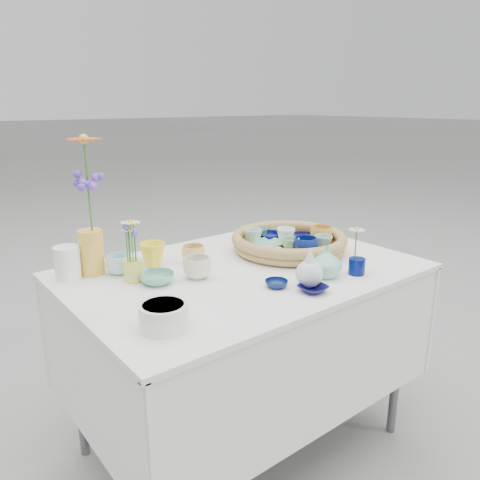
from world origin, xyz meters
TOP-DOWN VIEW (x-y plane):
  - ground at (0.00, 0.00)m, footprint 80.00×80.00m
  - display_table at (0.00, 0.00)m, footprint 1.26×0.86m
  - wicker_tray at (0.28, 0.05)m, footprint 0.47×0.47m
  - tray_ceramic_0 at (0.28, 0.16)m, footprint 0.14×0.14m
  - tray_ceramic_1 at (0.38, 0.08)m, footprint 0.12×0.12m
  - tray_ceramic_2 at (0.42, 0.00)m, footprint 0.10×0.10m
  - tray_ceramic_3 at (0.30, 0.02)m, footprint 0.17×0.17m
  - tray_ceramic_4 at (0.22, -0.02)m, footprint 0.09×0.09m
  - tray_ceramic_5 at (0.20, 0.08)m, footprint 0.13×0.13m
  - tray_ceramic_6 at (0.18, 0.15)m, footprint 0.10×0.10m
  - tray_ceramic_7 at (0.29, 0.08)m, footprint 0.10×0.10m
  - tray_ceramic_8 at (0.38, 0.20)m, footprint 0.13×0.13m
  - tray_ceramic_9 at (0.25, -0.08)m, footprint 0.12×0.12m
  - tray_ceramic_10 at (0.14, 0.00)m, footprint 0.10×0.10m
  - tray_ceramic_11 at (0.34, -0.08)m, footprint 0.08×0.08m
  - tray_ceramic_12 at (0.26, 0.20)m, footprint 0.07×0.07m
  - loose_ceramic_0 at (-0.25, 0.23)m, footprint 0.12×0.12m
  - loose_ceramic_1 at (-0.11, 0.17)m, footprint 0.09×0.09m
  - loose_ceramic_2 at (-0.32, 0.06)m, footprint 0.15×0.15m
  - loose_ceramic_3 at (-0.19, 0.02)m, footprint 0.10×0.10m
  - loose_ceramic_4 at (-0.03, -0.21)m, footprint 0.09×0.09m
  - loose_ceramic_5 at (-0.38, 0.23)m, footprint 0.11×0.11m
  - loose_ceramic_6 at (0.04, -0.32)m, footprint 0.09×0.09m
  - fluted_bowl at (-0.47, -0.24)m, footprint 0.14×0.14m
  - bud_vase_paleblue at (0.06, -0.28)m, footprint 0.11×0.11m
  - bud_vase_seafoam at (0.17, -0.25)m, footprint 0.14×0.14m
  - bud_vase_cobalt at (0.28, -0.30)m, footprint 0.07×0.07m
  - single_daisy at (0.28, -0.29)m, footprint 0.08×0.08m
  - tall_vase_yellow at (-0.46, 0.29)m, footprint 0.10×0.10m
  - gerbera at (-0.45, 0.28)m, footprint 0.14×0.14m
  - hydrangea at (-0.45, 0.28)m, footprint 0.07×0.07m
  - white_pitcher at (-0.54, 0.29)m, footprint 0.15×0.13m
  - daisy_cup at (-0.37, 0.14)m, footprint 0.09×0.09m
  - daisy_posy at (-0.38, 0.13)m, footprint 0.08×0.08m

SIDE VIEW (x-z plane):
  - ground at x=0.00m, z-range 0.00..0.00m
  - display_table at x=0.00m, z-range -0.38..0.38m
  - loose_ceramic_6 at x=0.04m, z-range 0.77..0.79m
  - loose_ceramic_4 at x=-0.03m, z-range 0.77..0.79m
  - loose_ceramic_2 at x=-0.32m, z-range 0.77..0.80m
  - bud_vase_cobalt at x=0.28m, z-range 0.77..0.82m
  - tray_ceramic_8 at x=0.38m, z-range 0.78..0.81m
  - tray_ceramic_10 at x=0.14m, z-range 0.78..0.81m
  - tray_ceramic_5 at x=0.20m, z-range 0.78..0.81m
  - tray_ceramic_1 at x=0.38m, z-range 0.78..0.81m
  - tray_ceramic_3 at x=0.30m, z-range 0.78..0.82m
  - loose_ceramic_1 at x=-0.11m, z-range 0.76..0.83m
  - loose_ceramic_5 at x=-0.38m, z-range 0.77..0.84m
  - fluted_bowl at x=-0.47m, z-range 0.77..0.84m
  - tray_ceramic_0 at x=0.28m, z-range 0.78..0.82m
  - daisy_cup at x=-0.37m, z-range 0.77..0.84m
  - wicker_tray at x=0.28m, z-range 0.77..0.84m
  - loose_ceramic_3 at x=-0.19m, z-range 0.77..0.84m
  - loose_ceramic_0 at x=-0.25m, z-range 0.77..0.85m
  - tray_ceramic_12 at x=0.26m, z-range 0.78..0.84m
  - tray_ceramic_4 at x=0.22m, z-range 0.78..0.85m
  - tray_ceramic_11 at x=0.34m, z-range 0.78..0.85m
  - tray_ceramic_6 at x=0.18m, z-range 0.78..0.85m
  - tray_ceramic_7 at x=0.29m, z-range 0.78..0.86m
  - tray_ceramic_2 at x=0.42m, z-range 0.78..0.86m
  - tray_ceramic_9 at x=0.25m, z-range 0.78..0.86m
  - bud_vase_seafoam at x=0.17m, z-range 0.77..0.88m
  - white_pitcher at x=-0.54m, z-range 0.77..0.88m
  - bud_vase_paleblue at x=0.06m, z-range 0.77..0.91m
  - tall_vase_yellow at x=-0.46m, z-range 0.77..0.93m
  - single_daisy at x=0.28m, z-range 0.81..0.94m
  - daisy_posy at x=-0.38m, z-range 0.84..0.98m
  - hydrangea at x=-0.45m, z-range 0.89..1.13m
  - gerbera at x=-0.45m, z-range 0.92..1.25m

